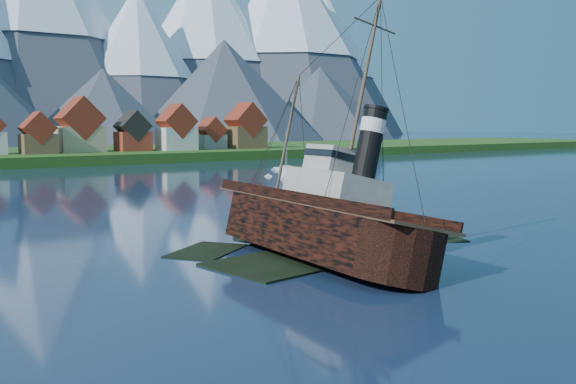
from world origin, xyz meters
TOP-DOWN VIEW (x-y plane):
  - ground at (0.00, 0.00)m, footprint 1400.00×1400.00m
  - shoal at (1.78, 2.15)m, footprint 31.71×21.24m
  - seawall at (0.00, 132.00)m, footprint 600.00×2.50m
  - tugboat_wreck at (-2.77, -0.63)m, footprint 7.21×31.08m
  - sailboat_d at (45.94, 71.07)m, footprint 7.22×6.86m
  - sailboat_e at (55.64, 85.37)m, footprint 3.67×9.69m

SIDE VIEW (x-z plane):
  - shoal at x=1.78m, z-range -0.92..0.22m
  - ground at x=0.00m, z-range 0.00..0.00m
  - seawall at x=0.00m, z-range -1.00..1.00m
  - sailboat_e at x=55.64m, z-range -5.25..5.72m
  - sailboat_d at x=45.94m, z-range -5.19..5.69m
  - tugboat_wreck at x=-2.77m, z-range -9.23..15.41m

